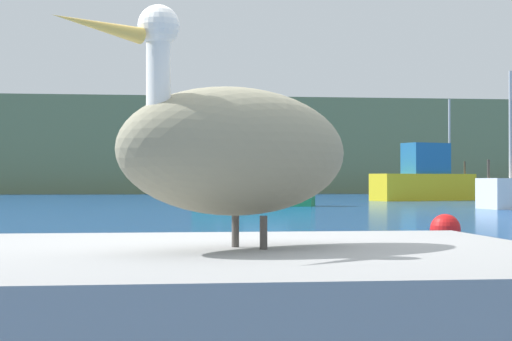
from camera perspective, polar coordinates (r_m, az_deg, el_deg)
The scene contains 5 objects.
hillside_backdrop at distance 75.68m, azimuth -6.79°, elevation 1.48°, with size 140.00×11.82×7.75m, color #6B7A51.
pelican at distance 3.47m, azimuth -1.26°, elevation 1.41°, with size 1.28×1.03×0.91m.
fishing_boat_green at distance 37.45m, azimuth 0.02°, elevation -0.67°, with size 5.24×2.87×5.04m.
fishing_boat_yellow at distance 48.20m, azimuth 10.75°, elevation -0.55°, with size 6.15×3.66×5.49m.
mooring_buoy at distance 15.30m, azimuth 12.06°, elevation -3.71°, with size 0.52×0.52×0.52m, color red.
Camera 1 is at (-0.25, -4.06, 1.08)m, focal length 62.29 mm.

